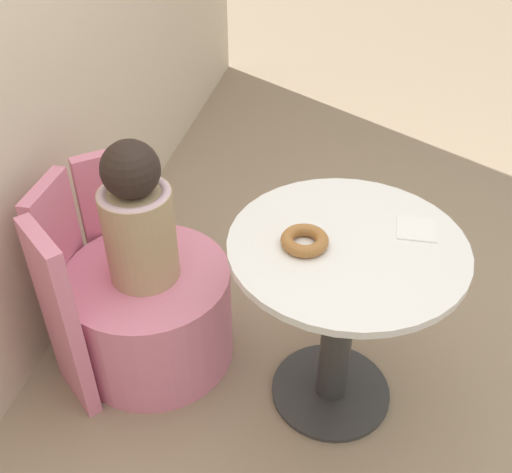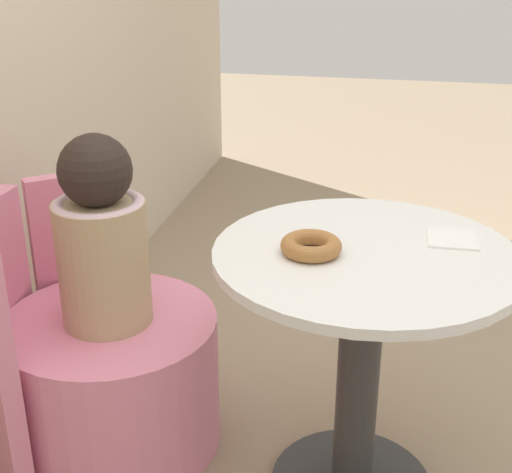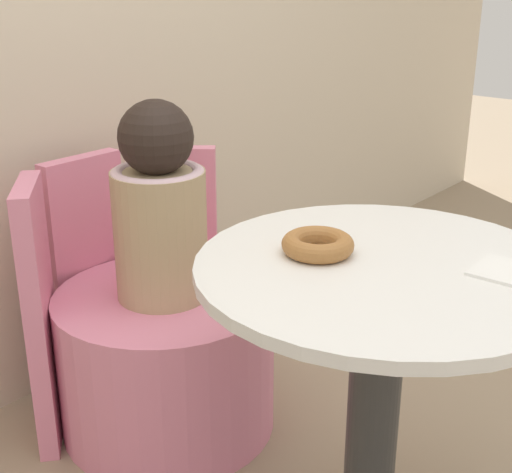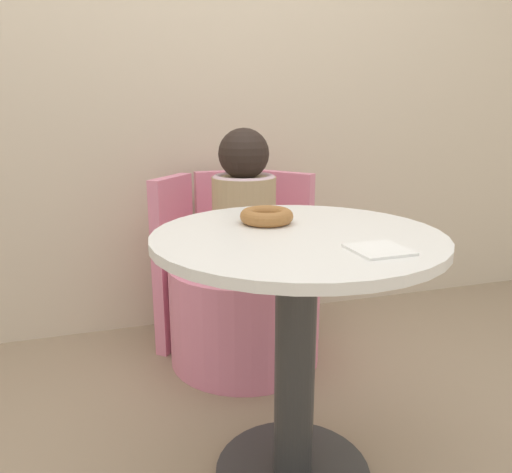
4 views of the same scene
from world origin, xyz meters
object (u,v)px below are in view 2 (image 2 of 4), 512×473
(tub_chair, at_px, (114,381))
(child_figure, at_px, (101,238))
(round_table, at_px, (361,331))
(donut, at_px, (311,246))

(tub_chair, height_order, child_figure, child_figure)
(round_table, relative_size, child_figure, 1.38)
(donut, bearing_deg, child_figure, 80.12)
(tub_chair, xyz_separation_m, child_figure, (0.00, 0.00, 0.44))
(tub_chair, xyz_separation_m, donut, (-0.10, -0.57, 0.52))
(round_table, relative_size, tub_chair, 1.21)
(tub_chair, relative_size, donut, 4.20)
(round_table, distance_m, donut, 0.27)
(tub_chair, bearing_deg, child_figure, 0.00)
(round_table, height_order, tub_chair, round_table)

